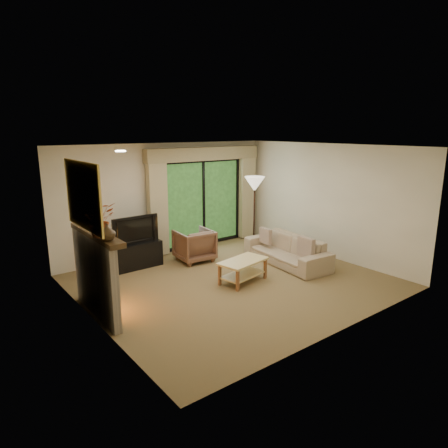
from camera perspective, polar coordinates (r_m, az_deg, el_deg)
floor at (r=7.91m, az=1.34°, el=-8.18°), size 5.50×5.50×0.00m
ceiling at (r=7.35m, az=1.46°, el=11.00°), size 5.50×5.50×0.00m
wall_back at (r=9.56m, az=-8.11°, el=3.60°), size 5.00×0.00×5.00m
wall_front at (r=5.86m, az=17.01°, el=-3.14°), size 5.00×0.00×5.00m
wall_left at (r=6.22m, az=-18.71°, el=-2.33°), size 0.00×5.00×5.00m
wall_right at (r=9.47m, az=14.45°, el=3.21°), size 0.00×5.00×5.00m
fireplace at (r=6.62m, az=-17.90°, el=-6.91°), size 0.24×1.70×1.37m
mirror at (r=6.28m, az=-19.46°, el=3.85°), size 0.07×1.45×1.02m
sliding_door at (r=10.07m, az=-2.98°, el=3.06°), size 2.26×0.10×2.16m
curtain_left at (r=9.27m, az=-9.47°, el=2.62°), size 0.45×0.18×2.35m
curtain_right at (r=10.79m, az=3.26°, el=4.29°), size 0.45×0.18×2.35m
cornice at (r=9.85m, az=-2.77°, el=9.98°), size 3.20×0.24×0.32m
media_console at (r=8.81m, az=-12.62°, el=-4.31°), size 1.11×0.51×0.55m
tv at (r=8.66m, az=-12.81°, el=-0.71°), size 1.03×0.15×0.59m
armchair at (r=9.02m, az=-4.26°, el=-3.03°), size 0.83×0.85×0.72m
sofa at (r=8.92m, az=8.93°, el=-3.70°), size 1.03×2.17×0.61m
pillow_near at (r=8.43m, az=11.64°, el=-3.28°), size 0.15×0.43×0.42m
pillow_far at (r=9.23m, az=5.96°, el=-1.69°), size 0.13×0.36×0.35m
coffee_table at (r=7.82m, az=2.73°, el=-6.71°), size 1.06×0.71×0.44m
floor_lamp at (r=9.67m, az=4.32°, el=1.43°), size 0.62×0.62×1.81m
vase at (r=5.88m, az=-16.36°, el=-1.13°), size 0.26×0.26×0.24m
branches at (r=6.10m, az=-17.39°, el=0.54°), size 0.54×0.51×0.49m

